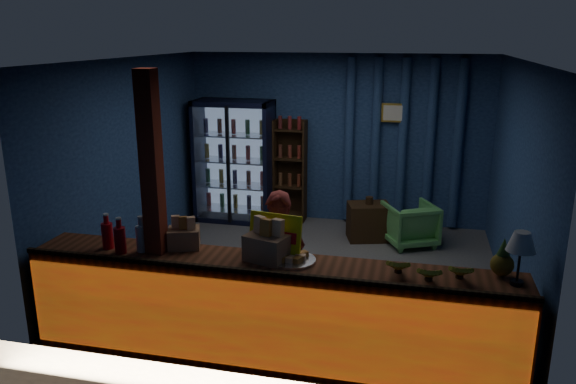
% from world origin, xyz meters
% --- Properties ---
extents(ground, '(4.60, 4.60, 0.00)m').
position_xyz_m(ground, '(0.00, 0.00, 0.00)').
color(ground, '#515154').
rests_on(ground, ground).
extents(room_walls, '(4.60, 4.60, 4.60)m').
position_xyz_m(room_walls, '(0.00, 0.00, 1.57)').
color(room_walls, navy).
rests_on(room_walls, ground).
extents(counter, '(4.40, 0.57, 0.99)m').
position_xyz_m(counter, '(0.00, -1.91, 0.48)').
color(counter, brown).
rests_on(counter, ground).
extents(support_post, '(0.16, 0.16, 2.60)m').
position_xyz_m(support_post, '(-1.05, -1.90, 1.30)').
color(support_post, maroon).
rests_on(support_post, ground).
extents(beverage_cooler, '(1.20, 0.62, 1.90)m').
position_xyz_m(beverage_cooler, '(-1.55, 1.92, 0.93)').
color(beverage_cooler, black).
rests_on(beverage_cooler, ground).
extents(bottle_shelf, '(0.50, 0.28, 1.60)m').
position_xyz_m(bottle_shelf, '(-0.70, 2.06, 0.79)').
color(bottle_shelf, '#352210').
rests_on(bottle_shelf, ground).
extents(curtain_folds, '(1.74, 0.14, 2.50)m').
position_xyz_m(curtain_folds, '(1.00, 2.14, 1.30)').
color(curtain_folds, navy).
rests_on(curtain_folds, room_walls).
extents(framed_picture, '(0.36, 0.04, 0.28)m').
position_xyz_m(framed_picture, '(0.85, 2.10, 1.75)').
color(framed_picture, gold).
rests_on(framed_picture, room_walls).
extents(shopkeeper, '(0.56, 0.40, 1.45)m').
position_xyz_m(shopkeeper, '(-0.02, -1.41, 0.72)').
color(shopkeeper, maroon).
rests_on(shopkeeper, ground).
extents(green_chair, '(0.88, 0.88, 0.61)m').
position_xyz_m(green_chair, '(1.18, 1.33, 0.30)').
color(green_chair, '#59B259').
rests_on(green_chair, ground).
extents(side_table, '(0.68, 0.57, 0.64)m').
position_xyz_m(side_table, '(0.60, 1.42, 0.27)').
color(side_table, '#352210').
rests_on(side_table, ground).
extents(yellow_sign, '(0.50, 0.18, 0.39)m').
position_xyz_m(yellow_sign, '(0.03, -1.75, 1.15)').
color(yellow_sign, '#DADA0B').
rests_on(yellow_sign, counter).
extents(soda_bottles, '(0.45, 0.18, 0.34)m').
position_xyz_m(soda_bottles, '(-1.36, -1.94, 1.09)').
color(soda_bottles, red).
rests_on(soda_bottles, counter).
extents(snack_box_left, '(0.43, 0.39, 0.38)m').
position_xyz_m(snack_box_left, '(-0.01, -1.84, 1.09)').
color(snack_box_left, '#A1724E').
rests_on(snack_box_left, counter).
extents(snack_box_centre, '(0.35, 0.32, 0.30)m').
position_xyz_m(snack_box_centre, '(-0.85, -1.73, 1.06)').
color(snack_box_centre, '#A1724E').
rests_on(snack_box_centre, counter).
extents(pastry_tray, '(0.42, 0.42, 0.07)m').
position_xyz_m(pastry_tray, '(0.20, -1.83, 0.97)').
color(pastry_tray, silver).
rests_on(pastry_tray, counter).
extents(banana_bunches, '(0.71, 0.28, 0.16)m').
position_xyz_m(banana_bunches, '(1.37, -1.93, 1.03)').
color(banana_bunches, yellow).
rests_on(banana_bunches, counter).
extents(table_lamp, '(0.23, 0.23, 0.45)m').
position_xyz_m(table_lamp, '(2.05, -1.89, 1.30)').
color(table_lamp, black).
rests_on(table_lamp, counter).
extents(pineapple, '(0.19, 0.19, 0.32)m').
position_xyz_m(pineapple, '(1.95, -1.75, 1.08)').
color(pineapple, olive).
rests_on(pineapple, counter).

